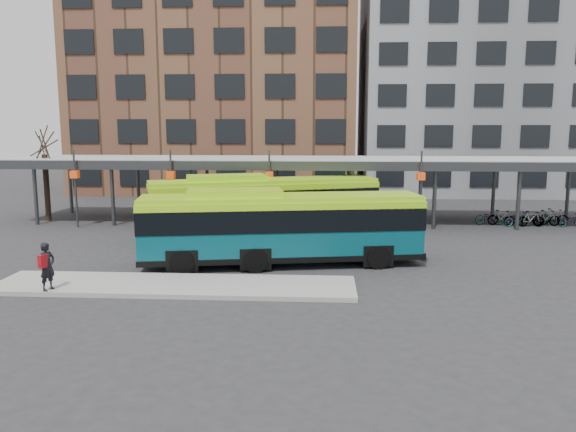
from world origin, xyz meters
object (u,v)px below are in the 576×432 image
object	(u,v)px
tree	(46,184)
bus_front	(280,226)
pedestrian	(47,266)
bus_rear	(264,204)

from	to	relation	value
tree	bus_front	distance (m)	19.72
pedestrian	bus_front	bearing A→B (deg)	-37.33
bus_rear	pedestrian	xyz separation A→B (m)	(-6.83, -11.83, -0.76)
bus_front	pedestrian	bearing A→B (deg)	-158.14
bus_front	pedestrian	xyz separation A→B (m)	(-8.27, -5.16, -0.70)
tree	pedestrian	bearing A→B (deg)	-63.60
tree	bus_front	xyz separation A→B (m)	(16.32, -11.05, -0.64)
bus_rear	pedestrian	bearing A→B (deg)	-139.96
bus_front	bus_rear	world-z (taller)	bus_rear
bus_rear	pedestrian	world-z (taller)	bus_rear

